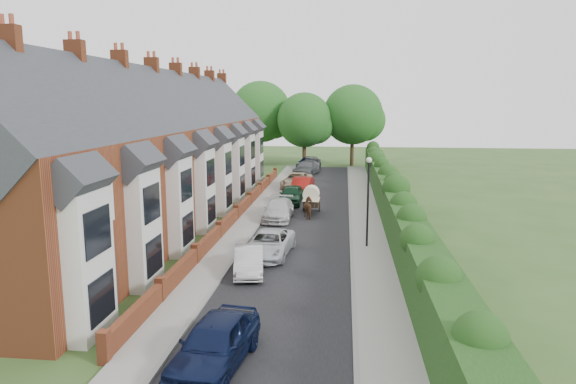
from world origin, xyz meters
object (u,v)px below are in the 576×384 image
object	(u,v)px
car_white	(278,210)
car_red	(302,186)
horse	(309,208)
car_silver_b	(269,244)
lamppost	(368,191)
car_silver_a	(249,260)
horse_cart	(311,197)
car_grey	(307,168)
car_black	(312,163)
car_navy	(215,343)
car_beige	(297,181)
car_green	(291,195)

from	to	relation	value
car_white	car_red	xyz separation A→B (m)	(0.84, 10.01, 0.06)
horse	car_silver_b	bearing A→B (deg)	62.07
lamppost	car_red	bearing A→B (deg)	106.92
car_silver_a	horse_cart	size ratio (longest dim) A/B	1.37
car_grey	horse_cart	bearing A→B (deg)	-72.37
car_red	car_grey	world-z (taller)	car_grey
car_silver_a	car_white	distance (m)	11.54
car_grey	car_black	world-z (taller)	car_grey
car_silver_a	car_grey	bearing A→B (deg)	79.79
car_silver_a	car_black	size ratio (longest dim) A/B	0.88
lamppost	horse_cart	bearing A→B (deg)	112.57
car_navy	car_silver_a	size ratio (longest dim) A/B	1.20
car_silver_b	car_grey	xyz separation A→B (m)	(-0.26, 31.03, 0.11)
car_beige	horse_cart	xyz separation A→B (m)	(2.09, -10.81, 0.43)
car_beige	car_green	bearing A→B (deg)	-82.55
lamppost	car_white	xyz separation A→B (m)	(-5.89, 6.60, -2.60)
car_silver_b	car_grey	size ratio (longest dim) A/B	0.90
car_beige	horse_cart	size ratio (longest dim) A/B	1.87
lamppost	car_silver_a	bearing A→B (deg)	-139.71
car_white	car_black	world-z (taller)	car_black
car_navy	car_beige	world-z (taller)	car_navy
car_black	car_navy	bearing A→B (deg)	-81.28
car_beige	horse	world-z (taller)	horse
car_green	car_grey	xyz separation A→B (m)	(0.02, 16.80, 0.02)
car_white	car_black	size ratio (longest dim) A/B	1.09
car_black	horse_cart	world-z (taller)	horse_cart
car_navy	car_grey	distance (m)	42.80
car_green	car_beige	bearing A→B (deg)	94.46
car_green	car_red	distance (m)	4.44
car_silver_b	car_black	bearing A→B (deg)	94.51
car_silver_b	car_white	distance (m)	8.65
car_silver_a	horse_cart	distance (m)	14.09
car_silver_a	car_black	distance (m)	38.56
car_navy	car_black	size ratio (longest dim) A/B	1.06
car_green	horse	size ratio (longest dim) A/B	2.53
car_red	horse	bearing A→B (deg)	-76.79
lamppost	car_beige	bearing A→B (deg)	106.39
car_white	car_green	distance (m)	5.61
lamppost	car_green	bearing A→B (deg)	114.45
car_silver_b	car_white	bearing A→B (deg)	98.61
car_grey	horse_cart	xyz separation A→B (m)	(1.79, -20.01, 0.39)
lamppost	horse	world-z (taller)	lamppost
car_beige	car_grey	xyz separation A→B (m)	(0.29, 9.20, 0.04)
car_white	horse_cart	size ratio (longest dim) A/B	1.70
car_navy	car_silver_b	size ratio (longest dim) A/B	0.97
car_silver_a	car_green	xyz separation A→B (m)	(0.27, 17.14, 0.12)
car_black	horse	xyz separation A→B (m)	(1.55, -26.52, -0.01)
car_silver_b	horse	bearing A→B (deg)	84.97
car_green	car_navy	bearing A→B (deg)	-86.90
horse	car_silver_a	bearing A→B (deg)	61.77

